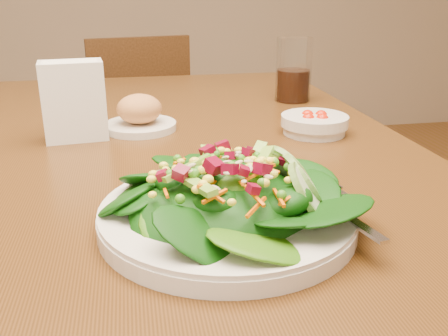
{
  "coord_description": "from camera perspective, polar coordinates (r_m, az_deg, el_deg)",
  "views": [
    {
      "loc": [
        -0.05,
        -0.84,
        1.03
      ],
      "look_at": [
        0.05,
        -0.29,
        0.82
      ],
      "focal_mm": 40.0,
      "sensor_mm": 36.0,
      "label": 1
    }
  ],
  "objects": [
    {
      "name": "tomato_bowl",
      "position": [
        0.97,
        10.29,
        5.01
      ],
      "size": [
        0.13,
        0.13,
        0.04
      ],
      "color": "silver",
      "rests_on": "dining_table"
    },
    {
      "name": "bread_plate",
      "position": [
        0.99,
        -9.61,
        5.94
      ],
      "size": [
        0.14,
        0.14,
        0.07
      ],
      "color": "silver",
      "rests_on": "dining_table"
    },
    {
      "name": "salad_plate",
      "position": [
        0.59,
        1.36,
        -3.58
      ],
      "size": [
        0.31,
        0.31,
        0.09
      ],
      "rotation": [
        0.0,
        0.0,
        -0.42
      ],
      "color": "silver",
      "rests_on": "dining_table"
    },
    {
      "name": "dining_table",
      "position": [
        0.92,
        -6.52,
        -3.66
      ],
      "size": [
        0.9,
        1.4,
        0.75
      ],
      "color": "#4F2E12",
      "rests_on": "ground_plane"
    },
    {
      "name": "drinking_glass",
      "position": [
        1.23,
        7.94,
        10.56
      ],
      "size": [
        0.09,
        0.09,
        0.15
      ],
      "color": "silver",
      "rests_on": "dining_table"
    },
    {
      "name": "napkin_holder",
      "position": [
        0.95,
        -16.8,
        7.58
      ],
      "size": [
        0.12,
        0.07,
        0.14
      ],
      "rotation": [
        0.0,
        0.0,
        0.11
      ],
      "color": "white",
      "rests_on": "dining_table"
    },
    {
      "name": "chair_far",
      "position": [
        2.03,
        -9.78,
        3.69
      ],
      "size": [
        0.45,
        0.45,
        0.84
      ],
      "rotation": [
        0.0,
        0.0,
        3.31
      ],
      "color": "#482913",
      "rests_on": "ground_plane"
    }
  ]
}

